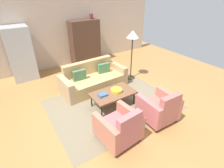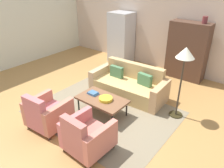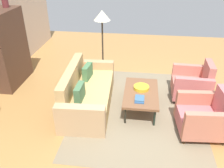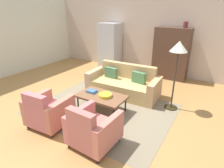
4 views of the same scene
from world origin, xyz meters
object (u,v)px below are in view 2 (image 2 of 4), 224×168
(couch, at_px, (129,85))
(book_stack, at_px, (93,93))
(floor_lamp, at_px, (185,59))
(refrigerator, at_px, (121,38))
(coffee_table, at_px, (102,100))
(cabinet, at_px, (187,51))
(armchair_left, at_px, (47,114))
(fruit_bowl, at_px, (106,99))
(vase_tall, at_px, (205,20))
(armchair_right, at_px, (86,137))

(couch, height_order, book_stack, couch)
(book_stack, relative_size, floor_lamp, 0.16)
(refrigerator, bearing_deg, couch, -48.54)
(coffee_table, distance_m, cabinet, 3.38)
(armchair_left, bearing_deg, coffee_table, 58.42)
(fruit_bowl, distance_m, vase_tall, 3.69)
(cabinet, relative_size, floor_lamp, 1.05)
(armchair_left, relative_size, floor_lamp, 0.51)
(fruit_bowl, height_order, cabinet, cabinet)
(armchair_left, xyz_separation_m, cabinet, (1.36, 4.42, 0.56))
(floor_lamp, bearing_deg, armchair_right, -111.44)
(couch, distance_m, fruit_bowl, 1.20)
(fruit_bowl, bearing_deg, floor_lamp, 37.68)
(fruit_bowl, xyz_separation_m, book_stack, (-0.43, 0.02, -0.01))
(book_stack, bearing_deg, vase_tall, 66.18)
(book_stack, distance_m, refrigerator, 3.47)
(coffee_table, bearing_deg, vase_tall, 71.11)
(cabinet, relative_size, refrigerator, 0.97)
(coffee_table, xyz_separation_m, vase_tall, (1.11, 3.25, 1.52))
(coffee_table, xyz_separation_m, armchair_right, (0.60, -1.17, -0.04))
(coffee_table, relative_size, fruit_bowl, 3.71)
(refrigerator, bearing_deg, armchair_left, -75.18)
(vase_tall, bearing_deg, refrigerator, -177.99)
(couch, distance_m, armchair_right, 2.43)
(coffee_table, xyz_separation_m, fruit_bowl, (0.12, 0.00, 0.07))
(cabinet, bearing_deg, vase_tall, -0.77)
(armchair_right, xyz_separation_m, book_stack, (-0.91, 1.19, 0.10))
(armchair_right, height_order, floor_lamp, floor_lamp)
(book_stack, distance_m, vase_tall, 3.81)
(book_stack, height_order, cabinet, cabinet)
(vase_tall, xyz_separation_m, refrigerator, (-2.85, -0.10, -0.98))
(armchair_left, bearing_deg, fruit_bowl, 54.03)
(cabinet, bearing_deg, armchair_right, -92.12)
(armchair_right, height_order, book_stack, armchair_right)
(armchair_right, bearing_deg, fruit_bowl, 114.31)
(couch, distance_m, refrigerator, 2.69)
(couch, xyz_separation_m, coffee_table, (0.00, -1.19, 0.09))
(vase_tall, height_order, floor_lamp, vase_tall)
(armchair_right, bearing_deg, floor_lamp, 70.49)
(armchair_right, xyz_separation_m, fruit_bowl, (-0.48, 1.17, 0.11))
(armchair_left, height_order, fruit_bowl, armchair_left)
(armchair_right, bearing_deg, vase_tall, 85.30)
(coffee_table, distance_m, fruit_bowl, 0.14)
(coffee_table, relative_size, refrigerator, 0.65)
(couch, bearing_deg, armchair_right, 101.55)
(armchair_right, relative_size, book_stack, 3.30)
(armchair_left, height_order, refrigerator, refrigerator)
(fruit_bowl, distance_m, book_stack, 0.43)
(couch, height_order, fruit_bowl, couch)
(vase_tall, relative_size, refrigerator, 0.11)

